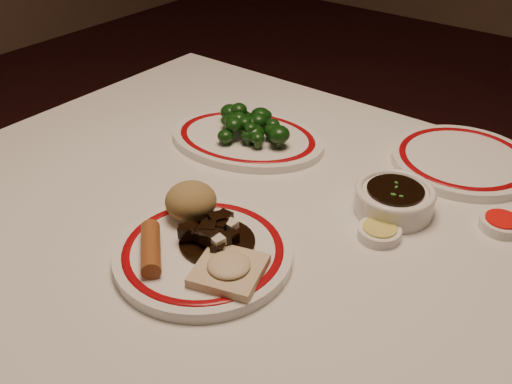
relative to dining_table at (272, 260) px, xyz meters
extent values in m
cube|color=white|center=(0.00, 0.00, 0.07)|extent=(1.20, 0.90, 0.04)
cylinder|color=black|center=(-0.54, 0.39, -0.30)|extent=(0.06, 0.06, 0.71)
cylinder|color=white|center=(-0.01, -0.14, 0.10)|extent=(0.30, 0.30, 0.02)
torus|color=maroon|center=(-0.01, -0.14, 0.11)|extent=(0.26, 0.26, 0.00)
ellipsoid|color=#997D48|center=(-0.08, -0.10, 0.14)|extent=(0.08, 0.08, 0.06)
cylinder|color=#975225|center=(-0.06, -0.20, 0.12)|extent=(0.09, 0.09, 0.03)
cube|color=beige|center=(0.05, -0.16, 0.12)|extent=(0.11, 0.11, 0.01)
ellipsoid|color=beige|center=(0.05, -0.16, 0.13)|extent=(0.06, 0.06, 0.02)
cylinder|color=black|center=(-0.01, -0.12, 0.11)|extent=(0.11, 0.11, 0.00)
cube|color=black|center=(0.00, -0.14, 0.12)|extent=(0.02, 0.02, 0.02)
cube|color=black|center=(-0.01, -0.13, 0.12)|extent=(0.03, 0.03, 0.02)
cube|color=black|center=(0.01, -0.14, 0.12)|extent=(0.02, 0.02, 0.02)
cube|color=black|center=(-0.01, -0.11, 0.13)|extent=(0.03, 0.03, 0.02)
cube|color=black|center=(-0.04, -0.14, 0.13)|extent=(0.02, 0.02, 0.02)
cube|color=black|center=(-0.02, -0.09, 0.13)|extent=(0.02, 0.02, 0.02)
cube|color=black|center=(0.01, -0.12, 0.12)|extent=(0.02, 0.02, 0.02)
cube|color=black|center=(0.00, -0.14, 0.13)|extent=(0.02, 0.02, 0.02)
cube|color=black|center=(0.01, -0.11, 0.12)|extent=(0.02, 0.02, 0.02)
cube|color=black|center=(-0.04, -0.15, 0.13)|extent=(0.03, 0.03, 0.02)
cube|color=black|center=(0.00, -0.12, 0.13)|extent=(0.02, 0.02, 0.01)
cube|color=black|center=(0.01, -0.13, 0.13)|extent=(0.02, 0.02, 0.02)
cube|color=black|center=(-0.01, -0.14, 0.13)|extent=(0.02, 0.02, 0.02)
cube|color=black|center=(-0.02, -0.13, 0.13)|extent=(0.03, 0.03, 0.02)
cube|color=black|center=(-0.02, -0.14, 0.13)|extent=(0.02, 0.02, 0.02)
cube|color=black|center=(-0.04, -0.14, 0.12)|extent=(0.02, 0.02, 0.02)
cube|color=black|center=(-0.02, -0.11, 0.12)|extent=(0.02, 0.02, 0.02)
cube|color=black|center=(-0.02, -0.10, 0.13)|extent=(0.03, 0.03, 0.02)
cube|color=beige|center=(-0.02, -0.13, 0.12)|extent=(0.02, 0.02, 0.01)
cube|color=beige|center=(0.01, -0.14, 0.13)|extent=(0.02, 0.02, 0.01)
cube|color=beige|center=(0.00, -0.10, 0.13)|extent=(0.02, 0.02, 0.01)
torus|color=maroon|center=(-0.18, 0.16, 0.11)|extent=(0.31, 0.31, 0.00)
cylinder|color=#23471C|center=(-0.18, 0.17, 0.11)|extent=(0.01, 0.01, 0.01)
ellipsoid|color=#0E340D|center=(-0.18, 0.17, 0.13)|extent=(0.03, 0.03, 0.03)
cylinder|color=#23471C|center=(-0.22, 0.16, 0.11)|extent=(0.01, 0.01, 0.01)
ellipsoid|color=#0E340D|center=(-0.22, 0.16, 0.12)|extent=(0.03, 0.03, 0.02)
cylinder|color=#23471C|center=(-0.24, 0.18, 0.11)|extent=(0.01, 0.01, 0.01)
ellipsoid|color=#0E340D|center=(-0.24, 0.18, 0.13)|extent=(0.04, 0.04, 0.03)
cylinder|color=#23471C|center=(-0.20, 0.18, 0.11)|extent=(0.01, 0.01, 0.01)
ellipsoid|color=#0E340D|center=(-0.20, 0.18, 0.13)|extent=(0.03, 0.03, 0.02)
cylinder|color=#23471C|center=(-0.13, 0.13, 0.11)|extent=(0.01, 0.01, 0.01)
ellipsoid|color=#0E340D|center=(-0.13, 0.13, 0.13)|extent=(0.03, 0.03, 0.02)
cylinder|color=#23471C|center=(-0.17, 0.18, 0.11)|extent=(0.01, 0.01, 0.01)
ellipsoid|color=#0E340D|center=(-0.17, 0.18, 0.13)|extent=(0.03, 0.03, 0.03)
cylinder|color=#23471C|center=(-0.13, 0.17, 0.11)|extent=(0.01, 0.01, 0.01)
ellipsoid|color=#0E340D|center=(-0.13, 0.17, 0.13)|extent=(0.03, 0.03, 0.03)
cylinder|color=#23471C|center=(-0.14, 0.19, 0.11)|extent=(0.01, 0.01, 0.01)
ellipsoid|color=#0E340D|center=(-0.14, 0.19, 0.13)|extent=(0.03, 0.03, 0.02)
cylinder|color=#23471C|center=(-0.19, 0.11, 0.11)|extent=(0.01, 0.01, 0.01)
ellipsoid|color=#0E340D|center=(-0.19, 0.11, 0.12)|extent=(0.03, 0.03, 0.02)
cylinder|color=#23471C|center=(-0.16, 0.13, 0.11)|extent=(0.01, 0.01, 0.01)
ellipsoid|color=#0E340D|center=(-0.16, 0.13, 0.13)|extent=(0.03, 0.03, 0.02)
cylinder|color=#23471C|center=(-0.15, 0.14, 0.11)|extent=(0.01, 0.01, 0.01)
ellipsoid|color=#0E340D|center=(-0.15, 0.14, 0.13)|extent=(0.04, 0.04, 0.03)
cylinder|color=#23471C|center=(-0.10, 0.16, 0.11)|extent=(0.01, 0.01, 0.01)
ellipsoid|color=#0E340D|center=(-0.10, 0.16, 0.13)|extent=(0.04, 0.04, 0.03)
cylinder|color=#23471C|center=(-0.18, 0.20, 0.11)|extent=(0.01, 0.01, 0.01)
ellipsoid|color=#0E340D|center=(-0.18, 0.20, 0.13)|extent=(0.04, 0.04, 0.03)
cylinder|color=#23471C|center=(-0.16, 0.14, 0.11)|extent=(0.01, 0.01, 0.01)
ellipsoid|color=#0E340D|center=(-0.16, 0.14, 0.12)|extent=(0.03, 0.03, 0.02)
cylinder|color=#23471C|center=(-0.17, 0.15, 0.11)|extent=(0.01, 0.01, 0.01)
ellipsoid|color=#0E340D|center=(-0.17, 0.15, 0.13)|extent=(0.03, 0.03, 0.02)
cylinder|color=#23471C|center=(-0.20, 0.17, 0.11)|extent=(0.01, 0.01, 0.01)
ellipsoid|color=#0E340D|center=(-0.20, 0.17, 0.13)|extent=(0.03, 0.03, 0.02)
cylinder|color=#23471C|center=(-0.17, 0.21, 0.11)|extent=(0.01, 0.01, 0.01)
ellipsoid|color=#0E340D|center=(-0.17, 0.21, 0.13)|extent=(0.03, 0.03, 0.03)
ellipsoid|color=#0E340D|center=(-0.18, 0.13, 0.14)|extent=(0.03, 0.03, 0.03)
ellipsoid|color=#0E340D|center=(-0.15, 0.14, 0.14)|extent=(0.02, 0.02, 0.02)
ellipsoid|color=#0E340D|center=(-0.18, 0.15, 0.14)|extent=(0.03, 0.03, 0.02)
ellipsoid|color=#0E340D|center=(-0.20, 0.15, 0.14)|extent=(0.03, 0.03, 0.03)
ellipsoid|color=#0E340D|center=(-0.20, 0.16, 0.14)|extent=(0.03, 0.03, 0.03)
ellipsoid|color=#0E340D|center=(-0.21, 0.16, 0.14)|extent=(0.03, 0.03, 0.02)
ellipsoid|color=#0E340D|center=(-0.21, 0.17, 0.15)|extent=(0.03, 0.03, 0.03)
cylinder|color=white|center=(0.14, 0.12, 0.11)|extent=(0.12, 0.12, 0.04)
cylinder|color=black|center=(0.14, 0.12, 0.13)|extent=(0.09, 0.09, 0.00)
cylinder|color=white|center=(0.29, 0.18, 0.10)|extent=(0.06, 0.06, 0.02)
cylinder|color=red|center=(0.29, 0.18, 0.11)|extent=(0.05, 0.05, 0.00)
cylinder|color=white|center=(0.16, 0.05, 0.10)|extent=(0.06, 0.06, 0.02)
cylinder|color=#D0C655|center=(0.16, 0.05, 0.11)|extent=(0.05, 0.05, 0.00)
cylinder|color=white|center=(0.17, 0.33, 0.10)|extent=(0.29, 0.29, 0.02)
torus|color=maroon|center=(0.17, 0.33, 0.11)|extent=(0.25, 0.25, 0.00)
camera|label=1|loc=(0.42, -0.59, 0.61)|focal=40.00mm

